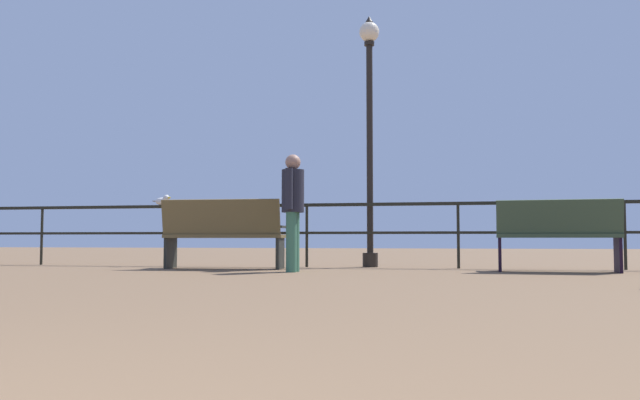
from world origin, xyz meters
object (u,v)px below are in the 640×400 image
Objects in this scene: person_at_railing at (293,204)px; lamppost_center at (370,114)px; bench_near_left at (223,231)px; bench_near_right at (558,232)px; seagull_on_rail at (162,201)px.

lamppost_center is at bearing 64.22° from person_at_railing.
person_at_railing is at bearing -26.99° from bench_near_left.
bench_near_right is 0.40× the size of lamppost_center.
bench_near_right is (4.65, 0.01, -0.02)m from bench_near_left.
person_at_railing reaches higher than seagull_on_rail.
bench_near_left is 1.39m from person_at_railing.
bench_near_left is 4.65m from bench_near_right.
bench_near_right is 1.02× the size of person_at_railing.
lamppost_center is at bearing 28.30° from bench_near_left.
seagull_on_rail is (-1.37, 0.87, 0.51)m from bench_near_left.
seagull_on_rail is at bearing 149.99° from person_at_railing.
person_at_railing reaches higher than bench_near_left.
person_at_railing is (1.20, -0.61, 0.34)m from bench_near_left.
bench_near_right is 3.40m from lamppost_center.
bench_near_right is at bearing -22.40° from lamppost_center.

